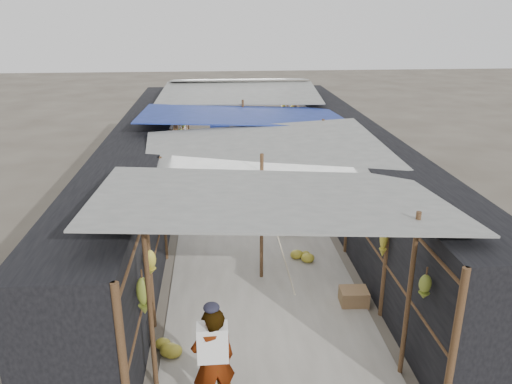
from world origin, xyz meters
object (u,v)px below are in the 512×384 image
object	(u,v)px
crate_near	(288,225)
shopper_blue	(245,184)
vendor_elderly	(213,361)
vendor_seated	(301,208)
black_basin	(313,209)

from	to	relation	value
crate_near	shopper_blue	xyz separation A→B (m)	(-0.97, 1.14, 0.69)
vendor_elderly	crate_near	bearing A→B (deg)	-123.55
crate_near	shopper_blue	world-z (taller)	shopper_blue
crate_near	vendor_elderly	xyz separation A→B (m)	(-1.82, -5.69, 0.64)
vendor_elderly	vendor_seated	size ratio (longest dim) A/B	2.00
vendor_elderly	shopper_blue	bearing A→B (deg)	-112.91
black_basin	vendor_elderly	xyz separation A→B (m)	(-2.66, -6.85, 0.72)
black_basin	shopper_blue	size ratio (longest dim) A/B	0.32
crate_near	vendor_elderly	size ratio (longest dim) A/B	0.33
vendor_elderly	vendor_seated	xyz separation A→B (m)	(2.24, 6.18, -0.40)
black_basin	shopper_blue	distance (m)	1.97
crate_near	black_basin	distance (m)	1.43
black_basin	shopper_blue	world-z (taller)	shopper_blue
crate_near	vendor_seated	size ratio (longest dim) A/B	0.65
vendor_elderly	vendor_seated	bearing A→B (deg)	-125.69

